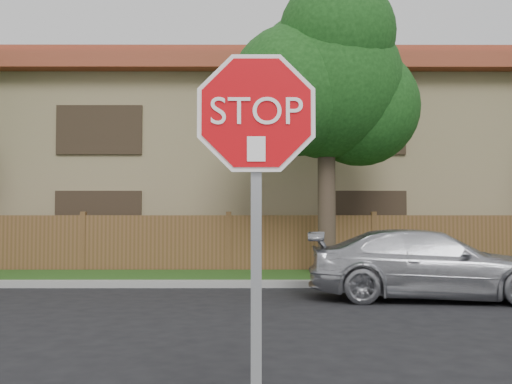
{
  "coord_description": "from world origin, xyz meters",
  "views": [
    {
      "loc": [
        0.72,
        -5.08,
        1.52
      ],
      "look_at": [
        0.73,
        -0.9,
        1.7
      ],
      "focal_mm": 42.0,
      "sensor_mm": 36.0,
      "label": 1
    }
  ],
  "objects": [
    {
      "name": "grass_strip",
      "position": [
        0.0,
        9.8,
        0.06
      ],
      "size": [
        70.0,
        3.0,
        0.12
      ],
      "primitive_type": "cube",
      "color": "#1E4714",
      "rests_on": "ground"
    },
    {
      "name": "fence",
      "position": [
        0.0,
        11.4,
        0.8
      ],
      "size": [
        70.0,
        0.12,
        1.6
      ],
      "primitive_type": "cube",
      "color": "brown",
      "rests_on": "ground"
    },
    {
      "name": "sedan_right",
      "position": [
        3.98,
        6.12,
        0.65
      ],
      "size": [
        4.68,
        2.35,
        1.31
      ],
      "primitive_type": "imported",
      "rotation": [
        0.0,
        0.0,
        1.45
      ],
      "color": "#AEAFB6",
      "rests_on": "ground"
    },
    {
      "name": "far_curb",
      "position": [
        0.0,
        8.15,
        0.07
      ],
      "size": [
        70.0,
        0.3,
        0.15
      ],
      "primitive_type": "cube",
      "color": "gray",
      "rests_on": "ground"
    },
    {
      "name": "stop_sign",
      "position": [
        0.73,
        -1.48,
        1.83
      ],
      "size": [
        1.01,
        0.13,
        2.55
      ],
      "color": "gray",
      "rests_on": "sidewalk_near"
    },
    {
      "name": "apartment_building",
      "position": [
        0.0,
        17.0,
        3.53
      ],
      "size": [
        35.2,
        9.2,
        7.2
      ],
      "color": "#98875E",
      "rests_on": "ground"
    },
    {
      "name": "tree_mid",
      "position": [
        2.52,
        9.57,
        4.87
      ],
      "size": [
        4.8,
        3.9,
        7.35
      ],
      "color": "#382B21",
      "rests_on": "ground"
    }
  ]
}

